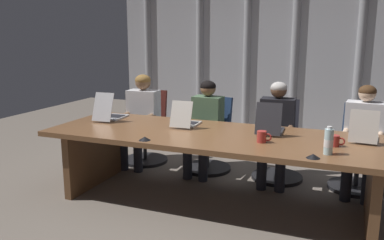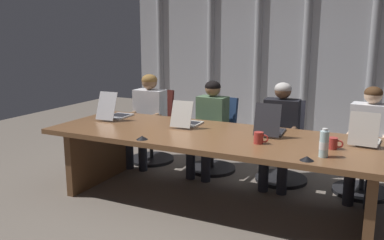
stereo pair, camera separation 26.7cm
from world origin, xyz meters
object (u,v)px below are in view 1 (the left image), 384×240
Objects in this scene: office_chair_left_end at (147,135)px; person_center at (276,127)px; office_chair_right_mid at (358,158)px; person_left_end at (141,114)px; laptop_center at (270,127)px; coffee_mug_near at (262,137)px; conference_mic_left_side at (313,156)px; coffee_mug_far at (335,141)px; conference_mic_middle at (145,138)px; laptop_left_mid at (186,121)px; office_chair_left_mid at (209,143)px; laptop_right_mid at (364,135)px; laptop_left_end at (111,114)px; office_chair_center at (278,150)px; person_right_mid at (363,134)px; water_bottle_primary at (329,142)px; person_left_mid at (205,122)px.

office_chair_left_end is 1.79m from person_center.
person_left_end is at bearing -79.48° from office_chair_right_mid.
person_center is at bearing 1.06° from laptop_center.
office_chair_left_end is 2.65m from office_chair_right_mid.
coffee_mug_near reaches higher than conference_mic_left_side.
office_chair_left_end is at bearing -98.08° from person_center.
coffee_mug_far reaches higher than conference_mic_middle.
laptop_left_mid is 0.91m from office_chair_left_mid.
laptop_right_mid reaches higher than office_chair_right_mid.
laptop_left_end reaches higher than office_chair_right_mid.
office_chair_left_mid reaches higher than coffee_mug_near.
office_chair_center is 0.35m from person_center.
person_right_mid is 1.33m from coffee_mug_near.
office_chair_right_mid is (0.84, 0.78, -0.45)m from laptop_center.
conference_mic_left_side is at bearing 55.22° from office_chair_left_end.
laptop_left_end is 4.32× the size of conference_mic_middle.
laptop_right_mid reaches higher than laptop_left_mid.
water_bottle_primary reaches higher than coffee_mug_near.
coffee_mug_near is at bearing -170.18° from coffee_mug_far.
conference_mic_left_side is at bearing -148.84° from laptop_center.
office_chair_left_mid is 1.75m from office_chair_right_mid.
laptop_center is 1.83× the size of water_bottle_primary.
office_chair_right_mid is at bearing 38.75° from conference_mic_middle.
laptop_left_end is 1.90m from person_center.
office_chair_left_mid is 6.83× the size of coffee_mug_near.
person_left_mid reaches higher than office_chair_left_mid.
person_center is (-0.01, -0.16, 0.31)m from office_chair_center.
person_center reaches higher than person_left_mid.
laptop_left_end reaches higher than conference_mic_middle.
laptop_left_mid is at bearing 158.17° from coffee_mug_near.
coffee_mug_near is at bearing -28.72° from office_chair_right_mid.
person_right_mid is at bearing 84.76° from office_chair_left_end.
office_chair_left_end is 2.77m from water_bottle_primary.
conference_mic_middle is (0.79, -1.49, 0.40)m from office_chair_left_end.
person_right_mid is (0.01, 0.62, -0.14)m from laptop_right_mid.
office_chair_center is at bearing -69.02° from laptop_left_end.
person_right_mid reaches higher than coffee_mug_far.
laptop_center reaches higher than office_chair_left_end.
conference_mic_middle is at bearing 168.07° from laptop_left_mid.
laptop_left_end is at bearing 174.19° from coffee_mug_far.
person_left_end is (-0.89, -0.15, 0.33)m from office_chair_left_mid.
office_chair_center is at bearing 98.71° from office_chair_left_mid.
person_right_mid is (0.86, 0.62, -0.14)m from laptop_center.
conference_mic_middle is (-1.49, -0.01, 0.00)m from conference_mic_left_side.
laptop_right_mid is 0.33× the size of person_right_mid.
person_left_end is (0.03, 0.65, -0.12)m from laptop_left_end.
laptop_left_mid is 1.53m from coffee_mug_far.
office_chair_center is at bearing 56.87° from conference_mic_middle.
water_bottle_primary is at bearing 56.93° from office_chair_left_mid.
water_bottle_primary reaches higher than office_chair_left_end.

